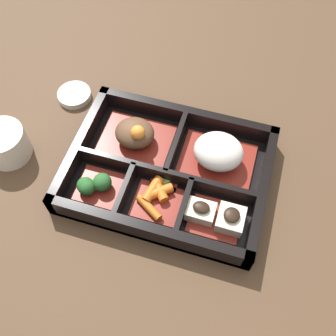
# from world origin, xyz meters

# --- Properties ---
(ground_plane) EXTENTS (3.00, 3.00, 0.00)m
(ground_plane) POSITION_xyz_m (0.00, 0.00, 0.00)
(ground_plane) COLOR #4C3523
(bento_base) EXTENTS (0.31, 0.23, 0.01)m
(bento_base) POSITION_xyz_m (0.00, 0.00, 0.01)
(bento_base) COLOR black
(bento_base) RESTS_ON ground_plane
(bento_rim) EXTENTS (0.31, 0.23, 0.04)m
(bento_rim) POSITION_xyz_m (-0.00, -0.00, 0.02)
(bento_rim) COLOR black
(bento_rim) RESTS_ON ground_plane
(bowl_stew) EXTENTS (0.12, 0.09, 0.06)m
(bowl_stew) POSITION_xyz_m (-0.07, 0.04, 0.03)
(bowl_stew) COLOR maroon
(bowl_stew) RESTS_ON bento_base
(bowl_rice) EXTENTS (0.12, 0.09, 0.06)m
(bowl_rice) POSITION_xyz_m (0.07, 0.04, 0.04)
(bowl_rice) COLOR maroon
(bowl_rice) RESTS_ON bento_base
(bowl_greens) EXTENTS (0.07, 0.06, 0.03)m
(bowl_greens) POSITION_xyz_m (-0.10, -0.06, 0.02)
(bowl_greens) COLOR maroon
(bowl_greens) RESTS_ON bento_base
(bowl_carrots) EXTENTS (0.07, 0.07, 0.02)m
(bowl_carrots) POSITION_xyz_m (-0.00, -0.05, 0.02)
(bowl_carrots) COLOR maroon
(bowl_carrots) RESTS_ON bento_base
(bowl_tofu) EXTENTS (0.08, 0.06, 0.03)m
(bowl_tofu) POSITION_xyz_m (0.09, -0.06, 0.02)
(bowl_tofu) COLOR maroon
(bowl_tofu) RESTS_ON bento_base
(bowl_pickles) EXTENTS (0.04, 0.04, 0.01)m
(bowl_pickles) POSITION_xyz_m (0.00, -0.02, 0.01)
(bowl_pickles) COLOR maroon
(bowl_pickles) RESTS_ON bento_base
(tea_cup) EXTENTS (0.07, 0.07, 0.05)m
(tea_cup) POSITION_xyz_m (-0.26, -0.03, 0.03)
(tea_cup) COLOR beige
(tea_cup) RESTS_ON ground_plane
(sauce_dish) EXTENTS (0.06, 0.06, 0.01)m
(sauce_dish) POSITION_xyz_m (-0.21, 0.11, 0.01)
(sauce_dish) COLOR beige
(sauce_dish) RESTS_ON ground_plane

